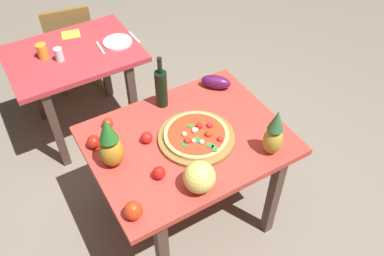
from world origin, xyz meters
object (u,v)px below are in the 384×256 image
(pineapple_left, at_px, (274,134))
(fork_utensil, at_px, (100,48))
(melon, at_px, (199,177))
(dining_chair, at_px, (71,42))
(display_table, at_px, (188,149))
(drinking_glass_juice, at_px, (42,51))
(pizza, at_px, (197,135))
(tomato_beside_pepper, at_px, (147,137))
(wine_bottle, at_px, (161,88))
(pineapple_right, at_px, (110,145))
(dinner_plate, at_px, (118,42))
(eggplant, at_px, (216,82))
(napkin_folded, at_px, (71,34))
(drinking_glass_water, at_px, (59,54))
(tomato_at_corner, at_px, (94,142))
(tomato_by_bottle, at_px, (108,123))
(bell_pepper, at_px, (133,211))
(background_table, at_px, (75,66))
(knife_utensil, at_px, (134,37))
(pizza_board, at_px, (196,138))
(tomato_near_board, at_px, (159,173))

(pineapple_left, distance_m, fork_utensil, 1.54)
(melon, bearing_deg, dining_chair, 91.12)
(display_table, relative_size, drinking_glass_juice, 10.42)
(pizza, relative_size, tomato_beside_pepper, 5.49)
(wine_bottle, distance_m, pineapple_right, 0.54)
(dinner_plate, bearing_deg, eggplant, -66.98)
(pineapple_right, bearing_deg, melon, -50.15)
(pineapple_right, relative_size, napkin_folded, 2.38)
(display_table, xyz_separation_m, tomato_beside_pepper, (-0.22, 0.10, 0.13))
(drinking_glass_water, bearing_deg, tomato_beside_pepper, -80.00)
(pizza, bearing_deg, dinner_plate, 89.79)
(pizza, bearing_deg, tomato_at_corner, 154.74)
(tomato_beside_pepper, distance_m, drinking_glass_juice, 1.17)
(tomato_beside_pepper, relative_size, tomato_by_bottle, 1.06)
(tomato_by_bottle, bearing_deg, pineapple_left, -42.21)
(tomato_beside_pepper, distance_m, napkin_folded, 1.34)
(eggplant, distance_m, tomato_at_corner, 0.90)
(bell_pepper, bearing_deg, background_table, 82.59)
(eggplant, height_order, knife_utensil, eggplant)
(dinner_plate, bearing_deg, napkin_folded, 132.70)
(display_table, distance_m, background_table, 1.24)
(melon, xyz_separation_m, drinking_glass_juice, (-0.36, 1.57, -0.03))
(pizza_board, bearing_deg, dinner_plate, 89.70)
(melon, height_order, knife_utensil, melon)
(tomato_at_corner, bearing_deg, display_table, -23.56)
(pizza, bearing_deg, pizza_board, 126.02)
(display_table, distance_m, pineapple_right, 0.51)
(pineapple_right, bearing_deg, drinking_glass_juice, 92.23)
(dining_chair, distance_m, eggplant, 1.62)
(wine_bottle, bearing_deg, drinking_glass_water, 117.17)
(pizza_board, height_order, tomato_beside_pepper, tomato_beside_pepper)
(display_table, distance_m, drinking_glass_juice, 1.34)
(pineapple_right, relative_size, drinking_glass_water, 3.38)
(dining_chair, relative_size, pizza, 2.25)
(background_table, height_order, melon, melon)
(background_table, distance_m, dining_chair, 0.62)
(tomato_at_corner, distance_m, napkin_folded, 1.25)
(wine_bottle, distance_m, melon, 0.69)
(pizza, relative_size, knife_utensil, 2.10)
(dining_chair, relative_size, bell_pepper, 8.30)
(pizza_board, distance_m, pineapple_right, 0.51)
(wine_bottle, bearing_deg, tomato_by_bottle, -177.37)
(drinking_glass_water, xyz_separation_m, knife_utensil, (0.59, -0.00, -0.05))
(wine_bottle, height_order, fork_utensil, wine_bottle)
(pizza_board, xyz_separation_m, bell_pepper, (-0.53, -0.29, 0.03))
(melon, distance_m, tomato_beside_pepper, 0.45)
(display_table, bearing_deg, tomato_beside_pepper, 156.02)
(drinking_glass_juice, height_order, drinking_glass_water, drinking_glass_juice)
(dining_chair, relative_size, melon, 4.95)
(pineapple_left, xyz_separation_m, tomato_near_board, (-0.63, 0.16, -0.10))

